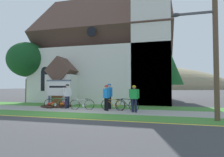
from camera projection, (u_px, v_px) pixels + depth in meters
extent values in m
plane|color=#3D3D3F|center=(94.00, 107.00, 14.41)|extent=(140.00, 140.00, 0.00)
cube|color=#99968E|center=(72.00, 110.00, 12.54)|extent=(32.00, 2.39, 0.01)
cube|color=#427F33|center=(55.00, 114.00, 10.53)|extent=(32.00, 1.77, 0.01)
cube|color=#427F33|center=(86.00, 106.00, 14.93)|extent=(24.00, 2.54, 0.01)
cube|color=yellow|center=(44.00, 117.00, 9.53)|extent=(28.00, 0.16, 0.01)
cube|color=silver|center=(108.00, 77.00, 21.39)|extent=(13.58, 10.62, 5.28)
cube|color=brown|center=(108.00, 40.00, 21.56)|extent=(14.08, 10.81, 10.81)
cube|color=silver|center=(151.00, 35.00, 16.69)|extent=(3.26, 3.26, 12.56)
cube|color=silver|center=(62.00, 90.00, 16.04)|extent=(2.40, 1.60, 2.60)
cube|color=brown|center=(62.00, 71.00, 16.10)|extent=(2.40, 1.80, 2.40)
cube|color=brown|center=(57.00, 93.00, 15.24)|extent=(1.00, 0.06, 2.10)
cube|color=black|center=(44.00, 81.00, 17.39)|extent=(0.76, 0.06, 1.90)
cone|color=black|center=(45.00, 71.00, 17.43)|extent=(0.80, 0.06, 0.80)
cylinder|color=black|center=(92.00, 32.00, 16.37)|extent=(0.90, 0.06, 0.90)
cube|color=slate|center=(49.00, 101.00, 14.98)|extent=(0.12, 0.12, 0.83)
cube|color=slate|center=(68.00, 101.00, 14.55)|extent=(0.12, 0.12, 0.83)
cube|color=white|center=(59.00, 88.00, 14.80)|extent=(2.06, 0.08, 1.17)
cube|color=slate|center=(59.00, 81.00, 14.83)|extent=(2.18, 0.12, 0.12)
cube|color=black|center=(58.00, 87.00, 14.76)|extent=(1.64, 0.01, 0.16)
cylinder|color=#382319|center=(56.00, 106.00, 14.46)|extent=(2.35, 2.35, 0.10)
ellipsoid|color=orange|center=(62.00, 104.00, 14.19)|extent=(0.36, 0.36, 0.24)
ellipsoid|color=#CC338C|center=(65.00, 103.00, 15.16)|extent=(0.36, 0.36, 0.24)
ellipsoid|color=red|center=(54.00, 103.00, 14.80)|extent=(0.36, 0.36, 0.24)
ellipsoid|color=red|center=(50.00, 104.00, 14.25)|extent=(0.36, 0.36, 0.24)
ellipsoid|color=orange|center=(54.00, 104.00, 13.88)|extent=(0.36, 0.36, 0.24)
torus|color=black|center=(49.00, 104.00, 13.07)|extent=(0.70, 0.23, 0.72)
torus|color=black|center=(64.00, 104.00, 13.09)|extent=(0.70, 0.23, 0.72)
cylinder|color=#19723F|center=(59.00, 102.00, 13.09)|extent=(0.56, 0.19, 0.45)
cylinder|color=#19723F|center=(57.00, 98.00, 13.10)|extent=(0.77, 0.25, 0.06)
cylinder|color=#19723F|center=(54.00, 101.00, 13.08)|extent=(0.26, 0.11, 0.47)
cylinder|color=#19723F|center=(52.00, 104.00, 13.07)|extent=(0.42, 0.15, 0.09)
cylinder|color=#19723F|center=(51.00, 101.00, 13.08)|extent=(0.22, 0.10, 0.41)
cylinder|color=#19723F|center=(64.00, 101.00, 13.10)|extent=(0.13, 0.07, 0.38)
ellipsoid|color=black|center=(52.00, 98.00, 13.09)|extent=(0.25, 0.14, 0.05)
cylinder|color=silver|center=(63.00, 98.00, 13.10)|extent=(0.43, 0.15, 0.03)
cylinder|color=silver|center=(55.00, 105.00, 13.08)|extent=(0.18, 0.07, 0.18)
torus|color=black|center=(120.00, 106.00, 12.04)|extent=(0.69, 0.18, 0.70)
torus|color=black|center=(106.00, 105.00, 12.51)|extent=(0.69, 0.18, 0.70)
cylinder|color=orange|center=(110.00, 103.00, 12.36)|extent=(0.57, 0.15, 0.45)
cylinder|color=orange|center=(112.00, 100.00, 12.31)|extent=(0.78, 0.20, 0.05)
cylinder|color=orange|center=(116.00, 103.00, 12.18)|extent=(0.27, 0.09, 0.45)
cylinder|color=orange|center=(117.00, 106.00, 12.13)|extent=(0.43, 0.12, 0.09)
cylinder|color=orange|center=(119.00, 103.00, 12.09)|extent=(0.23, 0.08, 0.40)
cylinder|color=orange|center=(106.00, 102.00, 12.50)|extent=(0.13, 0.06, 0.38)
ellipsoid|color=black|center=(117.00, 99.00, 12.14)|extent=(0.25, 0.13, 0.05)
cylinder|color=silver|center=(107.00, 99.00, 12.49)|extent=(0.44, 0.12, 0.03)
cylinder|color=silver|center=(114.00, 106.00, 12.23)|extent=(0.18, 0.06, 0.18)
torus|color=black|center=(89.00, 105.00, 12.62)|extent=(0.69, 0.20, 0.70)
torus|color=black|center=(75.00, 105.00, 12.64)|extent=(0.69, 0.20, 0.70)
cylinder|color=#B7B7BC|center=(80.00, 102.00, 12.64)|extent=(0.54, 0.16, 0.45)
cylinder|color=#B7B7BC|center=(81.00, 99.00, 12.64)|extent=(0.73, 0.21, 0.05)
cylinder|color=#B7B7BC|center=(85.00, 102.00, 12.63)|extent=(0.25, 0.09, 0.43)
cylinder|color=#B7B7BC|center=(86.00, 105.00, 12.62)|extent=(0.40, 0.13, 0.09)
cylinder|color=#B7B7BC|center=(88.00, 102.00, 12.63)|extent=(0.22, 0.08, 0.37)
cylinder|color=#B7B7BC|center=(75.00, 102.00, 12.64)|extent=(0.12, 0.06, 0.38)
ellipsoid|color=black|center=(87.00, 99.00, 12.64)|extent=(0.25, 0.13, 0.05)
cylinder|color=silver|center=(76.00, 99.00, 12.65)|extent=(0.43, 0.13, 0.03)
cylinder|color=silver|center=(84.00, 105.00, 12.62)|extent=(0.18, 0.06, 0.18)
torus|color=black|center=(134.00, 106.00, 11.86)|extent=(0.72, 0.29, 0.75)
torus|color=black|center=(121.00, 105.00, 12.44)|extent=(0.72, 0.29, 0.75)
cylinder|color=black|center=(125.00, 102.00, 12.25)|extent=(0.53, 0.22, 0.49)
cylinder|color=black|center=(126.00, 99.00, 12.20)|extent=(0.72, 0.29, 0.06)
cylinder|color=black|center=(130.00, 103.00, 12.04)|extent=(0.25, 0.12, 0.45)
cylinder|color=black|center=(131.00, 106.00, 11.98)|extent=(0.40, 0.17, 0.09)
cylinder|color=black|center=(133.00, 103.00, 11.92)|extent=(0.21, 0.11, 0.40)
cylinder|color=black|center=(121.00, 102.00, 12.42)|extent=(0.12, 0.07, 0.41)
ellipsoid|color=black|center=(131.00, 99.00, 11.98)|extent=(0.25, 0.16, 0.05)
cylinder|color=silver|center=(122.00, 98.00, 12.41)|extent=(0.42, 0.18, 0.03)
cylinder|color=silver|center=(128.00, 106.00, 12.09)|extent=(0.18, 0.08, 0.18)
cylinder|color=black|center=(105.00, 104.00, 12.04)|extent=(0.15, 0.15, 0.84)
cylinder|color=black|center=(107.00, 105.00, 11.87)|extent=(0.15, 0.15, 0.84)
cube|color=blue|center=(106.00, 93.00, 11.98)|extent=(0.50, 0.45, 0.61)
sphere|color=tan|center=(106.00, 87.00, 11.99)|extent=(0.22, 0.22, 0.22)
ellipsoid|color=red|center=(106.00, 86.00, 12.00)|extent=(0.35, 0.35, 0.15)
cylinder|color=blue|center=(104.00, 93.00, 12.23)|extent=(0.09, 0.13, 0.56)
cylinder|color=blue|center=(109.00, 93.00, 11.73)|extent=(0.09, 0.13, 0.55)
cylinder|color=black|center=(110.00, 103.00, 12.82)|extent=(0.15, 0.15, 0.89)
cylinder|color=black|center=(109.00, 103.00, 13.00)|extent=(0.15, 0.15, 0.89)
cube|color=blue|center=(109.00, 92.00, 12.94)|extent=(0.51, 0.48, 0.65)
sphere|color=beige|center=(109.00, 86.00, 12.96)|extent=(0.23, 0.23, 0.23)
ellipsoid|color=#1E59B2|center=(109.00, 85.00, 12.96)|extent=(0.37, 0.37, 0.16)
cylinder|color=blue|center=(111.00, 92.00, 12.67)|extent=(0.09, 0.12, 0.59)
cylinder|color=blue|center=(108.00, 91.00, 13.21)|extent=(0.09, 0.13, 0.59)
cylinder|color=#191E38|center=(133.00, 106.00, 11.30)|extent=(0.15, 0.15, 0.83)
cylinder|color=#191E38|center=(136.00, 106.00, 11.24)|extent=(0.15, 0.15, 0.83)
cube|color=green|center=(134.00, 94.00, 11.30)|extent=(0.48, 0.25, 0.60)
sphere|color=#936B51|center=(134.00, 87.00, 11.31)|extent=(0.21, 0.21, 0.21)
ellipsoid|color=gold|center=(134.00, 87.00, 11.31)|extent=(0.25, 0.29, 0.15)
cylinder|color=green|center=(130.00, 93.00, 11.43)|extent=(0.09, 0.23, 0.55)
cylinder|color=green|center=(138.00, 94.00, 11.16)|extent=(0.09, 0.19, 0.55)
cylinder|color=#191E38|center=(66.00, 102.00, 13.17)|extent=(0.15, 0.15, 0.87)
cylinder|color=#191E38|center=(68.00, 102.00, 13.33)|extent=(0.15, 0.15, 0.87)
cube|color=silver|center=(67.00, 92.00, 13.28)|extent=(0.39, 0.53, 0.64)
sphere|color=beige|center=(67.00, 86.00, 13.29)|extent=(0.23, 0.23, 0.23)
ellipsoid|color=black|center=(67.00, 85.00, 13.30)|extent=(0.36, 0.33, 0.16)
cylinder|color=silver|center=(64.00, 92.00, 13.08)|extent=(0.09, 0.20, 0.58)
cylinder|color=silver|center=(71.00, 91.00, 13.48)|extent=(0.09, 0.20, 0.58)
cylinder|color=brown|center=(216.00, 41.00, 8.74)|extent=(0.24, 0.24, 7.63)
cube|color=#4C4C51|center=(195.00, 13.00, 9.02)|extent=(1.80, 0.10, 0.10)
ellipsoid|color=#3F3F44|center=(176.00, 15.00, 9.25)|extent=(0.44, 0.28, 0.20)
cylinder|color=#4C3823|center=(161.00, 94.00, 16.73)|extent=(0.24, 0.24, 1.74)
cone|color=#14471E|center=(161.00, 57.00, 16.86)|extent=(3.91, 3.91, 5.12)
cylinder|color=#3D2D1E|center=(27.00, 90.00, 18.31)|extent=(0.25, 0.25, 2.35)
ellipsoid|color=#14471E|center=(27.00, 60.00, 18.43)|extent=(3.81, 3.81, 3.48)
ellipsoid|color=#847A5B|center=(122.00, 89.00, 95.94)|extent=(103.40, 48.45, 24.15)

